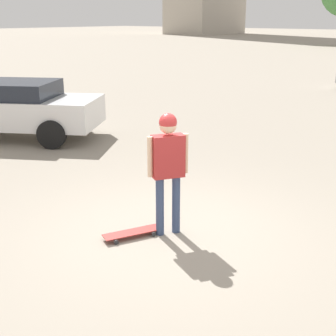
# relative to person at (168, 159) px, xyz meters

# --- Properties ---
(ground_plane) EXTENTS (220.00, 220.00, 0.00)m
(ground_plane) POSITION_rel_person_xyz_m (0.00, 0.00, -1.12)
(ground_plane) COLOR gray
(person) EXTENTS (0.40, 0.51, 1.75)m
(person) POSITION_rel_person_xyz_m (0.00, 0.00, 0.00)
(person) COLOR #38476B
(person) RESTS_ON ground_plane
(skateboard) EXTENTS (0.54, 0.84, 0.08)m
(skateboard) POSITION_rel_person_xyz_m (-0.31, -0.42, -1.05)
(skateboard) COLOR #A5332D
(skateboard) RESTS_ON ground_plane
(car_parked_near) EXTENTS (4.64, 3.83, 1.44)m
(car_parked_near) POSITION_rel_person_xyz_m (-6.59, 1.81, -0.35)
(car_parked_near) COLOR silver
(car_parked_near) RESTS_ON ground_plane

